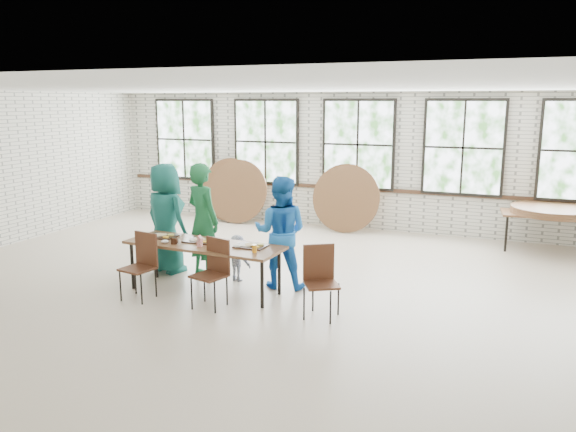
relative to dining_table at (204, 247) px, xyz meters
name	(u,v)px	position (x,y,z in m)	size (l,w,h in m)	color
room	(358,147)	(0.96, 4.98, 1.14)	(12.00, 12.00, 12.00)	#C4B49B
dining_table	(204,247)	(0.00, 0.00, 0.00)	(2.44, 0.92, 0.74)	brown
chair_near_left	(142,260)	(-0.70, -0.55, -0.13)	(0.48, 0.47, 0.95)	#4C2919
chair_near_right	(214,267)	(0.42, -0.46, -0.13)	(0.51, 0.50, 0.95)	#4C2919
chair_spare	(320,275)	(1.90, -0.24, -0.13)	(0.57, 0.57, 0.95)	#4C2919
adult_teal	(166,218)	(-1.10, 0.65, 0.22)	(0.89, 0.58, 1.82)	#185B4B
adult_green	(203,221)	(-0.40, 0.65, 0.24)	(0.68, 0.44, 1.85)	#1A6234
toddler	(237,258)	(0.21, 0.65, -0.32)	(0.48, 0.27, 0.74)	#111C38
adult_blue	(281,232)	(0.96, 0.65, 0.17)	(0.83, 0.65, 1.71)	blue
storage_table	(553,217)	(4.88, 4.42, 0.00)	(1.87, 0.93, 0.74)	brown
tabletop_clutter	(207,243)	(0.07, -0.02, 0.08)	(1.98, 0.59, 0.11)	black
round_tops_stacked	(553,210)	(4.88, 4.42, 0.12)	(1.50, 1.50, 0.13)	brown
round_tops_leaning	(269,193)	(-1.03, 4.63, 0.05)	(4.39, 0.47, 1.48)	brown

